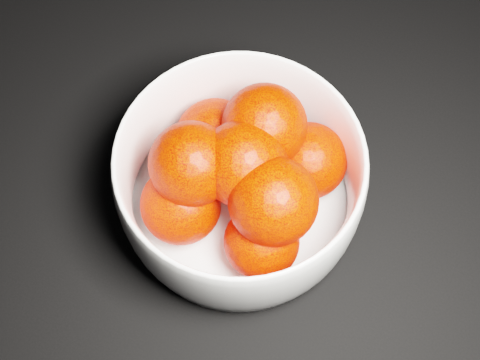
% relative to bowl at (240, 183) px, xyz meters
% --- Properties ---
extents(bowl, '(0.23, 0.23, 0.11)m').
position_rel_bowl_xyz_m(bowl, '(0.00, 0.00, 0.00)').
color(bowl, white).
rests_on(bowl, ground).
extents(orange_pile, '(0.17, 0.17, 0.12)m').
position_rel_bowl_xyz_m(orange_pile, '(-0.00, 0.00, 0.02)').
color(orange_pile, red).
rests_on(orange_pile, bowl).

